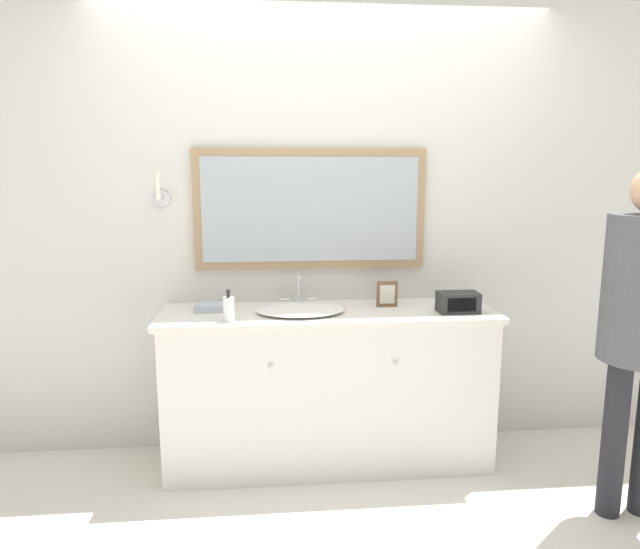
% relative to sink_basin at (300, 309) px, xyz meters
% --- Properties ---
extents(ground_plane, '(14.00, 14.00, 0.00)m').
position_rel_sink_basin_xyz_m(ground_plane, '(0.15, -0.26, -0.89)').
color(ground_plane, silver).
extents(wall_back, '(8.00, 0.18, 2.55)m').
position_rel_sink_basin_xyz_m(wall_back, '(0.15, 0.31, 0.39)').
color(wall_back, silver).
rests_on(wall_back, ground_plane).
extents(vanity_counter, '(1.80, 0.53, 0.87)m').
position_rel_sink_basin_xyz_m(vanity_counter, '(0.15, 0.02, -0.45)').
color(vanity_counter, silver).
rests_on(vanity_counter, ground_plane).
extents(sink_basin, '(0.47, 0.39, 0.18)m').
position_rel_sink_basin_xyz_m(sink_basin, '(0.00, 0.00, 0.00)').
color(sink_basin, white).
rests_on(sink_basin, vanity_counter).
extents(soap_bottle, '(0.06, 0.06, 0.16)m').
position_rel_sink_basin_xyz_m(soap_bottle, '(-0.37, -0.15, 0.05)').
color(soap_bottle, white).
rests_on(soap_bottle, vanity_counter).
extents(appliance_box, '(0.21, 0.12, 0.11)m').
position_rel_sink_basin_xyz_m(appliance_box, '(0.84, -0.07, 0.04)').
color(appliance_box, black).
rests_on(appliance_box, vanity_counter).
extents(picture_frame, '(0.12, 0.01, 0.14)m').
position_rel_sink_basin_xyz_m(picture_frame, '(0.49, 0.08, 0.05)').
color(picture_frame, brown).
rests_on(picture_frame, vanity_counter).
extents(hand_towel_near_sink, '(0.18, 0.12, 0.04)m').
position_rel_sink_basin_xyz_m(hand_towel_near_sink, '(-0.47, 0.08, 0.00)').
color(hand_towel_near_sink, '#A8B7C6').
rests_on(hand_towel_near_sink, vanity_counter).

